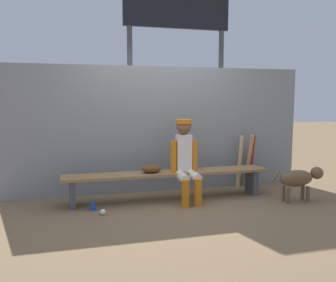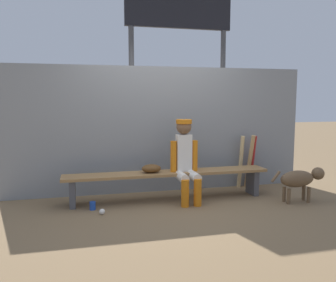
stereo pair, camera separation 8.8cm
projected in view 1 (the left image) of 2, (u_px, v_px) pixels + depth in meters
ground_plane at (168, 200)px, 5.15m from camera, size 30.00×30.00×0.00m
chainlink_fence at (159, 130)px, 5.54m from camera, size 4.81×0.03×1.97m
dugout_bench at (168, 177)px, 5.11m from camera, size 3.00×0.36×0.42m
player_seated at (186, 158)px, 5.03m from camera, size 0.41×0.55×1.18m
baseball_glove at (151, 169)px, 5.03m from camera, size 0.28×0.20×0.12m
bat_wood_natural at (240, 162)px, 5.82m from camera, size 0.08×0.17×0.87m
bat_wood_tan at (248, 161)px, 5.83m from camera, size 0.09×0.26×0.89m
bat_aluminum_red at (251, 161)px, 5.89m from camera, size 0.10×0.27×0.88m
baseball at (103, 212)px, 4.48m from camera, size 0.07×0.07×0.07m
cup_on_ground at (93, 206)px, 4.66m from camera, size 0.08×0.08×0.11m
cup_on_bench at (173, 167)px, 5.18m from camera, size 0.08×0.08×0.11m
scoreboard at (180, 25)px, 6.62m from camera, size 2.32×0.27×4.03m
dog at (300, 178)px, 5.05m from camera, size 0.84×0.20×0.49m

